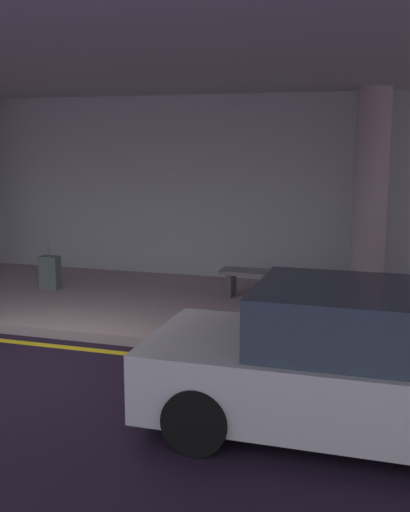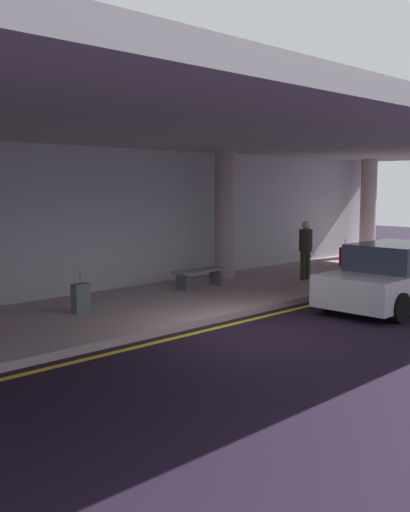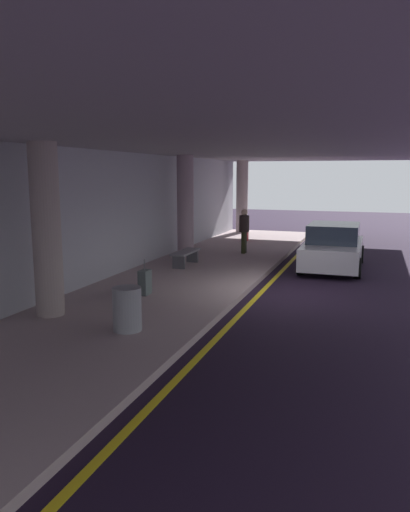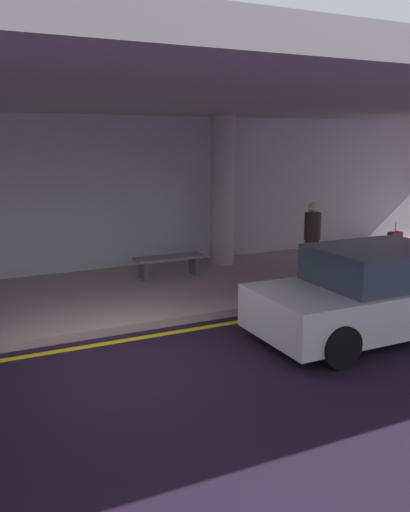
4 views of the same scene
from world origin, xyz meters
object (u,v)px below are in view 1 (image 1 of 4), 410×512
Objects in this scene: support_column_center at (370,194)px; suitcase_upright_primary at (50,272)px; bench_metal at (265,279)px; car_silver at (354,365)px.

suitcase_upright_primary is (-5.73, -1.14, -1.51)m from support_column_center.
bench_metal is (4.02, 0.47, 0.04)m from suitcase_upright_primary.
support_column_center is 0.89× the size of car_silver.
car_silver reaches higher than bench_metal.
suitcase_upright_primary is at bearing -168.76° from support_column_center.
support_column_center is 2.28× the size of bench_metal.
support_column_center reaches higher than suitcase_upright_primary.
car_silver is 4.56× the size of suitcase_upright_primary.
bench_metal is (-1.71, -0.67, -1.47)m from support_column_center.
bench_metal is at bearing 111.99° from car_silver.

